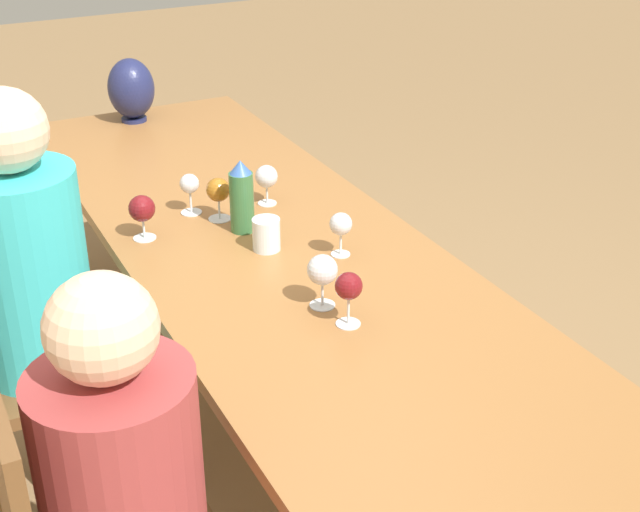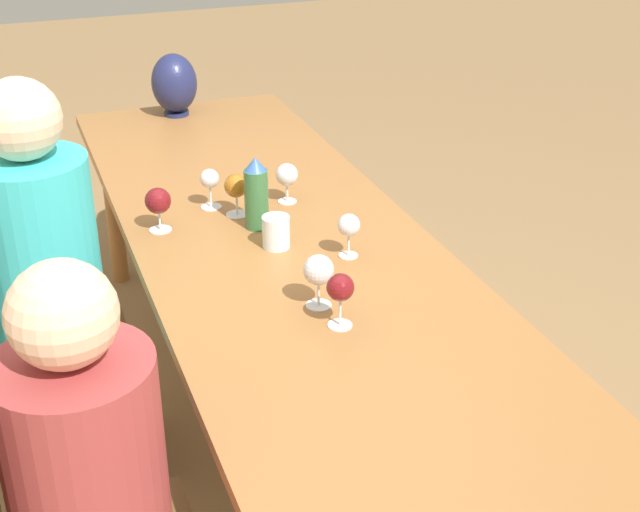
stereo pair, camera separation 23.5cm
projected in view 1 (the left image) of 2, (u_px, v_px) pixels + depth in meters
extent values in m
plane|color=olive|center=(289.00, 459.00, 2.91)|extent=(14.00, 14.00, 0.00)
cube|color=#936033|center=(285.00, 262.00, 2.58)|extent=(3.06, 0.87, 0.04)
cylinder|color=#936033|center=(219.00, 190.00, 4.02)|extent=(0.07, 0.07, 0.71)
cylinder|color=#936033|center=(71.00, 218.00, 3.75)|extent=(0.07, 0.07, 0.71)
cylinder|color=#336638|center=(242.00, 202.00, 2.68)|extent=(0.07, 0.07, 0.19)
cone|color=#33599E|center=(240.00, 167.00, 2.63)|extent=(0.07, 0.07, 0.04)
cylinder|color=silver|center=(266.00, 234.00, 2.59)|extent=(0.08, 0.08, 0.10)
cylinder|color=#1E234C|center=(134.00, 119.00, 3.65)|extent=(0.10, 0.10, 0.01)
ellipsoid|color=#1E234C|center=(131.00, 88.00, 3.59)|extent=(0.19, 0.19, 0.24)
cylinder|color=silver|center=(267.00, 203.00, 2.90)|extent=(0.06, 0.06, 0.00)
cylinder|color=silver|center=(267.00, 194.00, 2.89)|extent=(0.01, 0.01, 0.06)
sphere|color=silver|center=(266.00, 176.00, 2.86)|extent=(0.07, 0.07, 0.07)
cylinder|color=silver|center=(322.00, 305.00, 2.32)|extent=(0.07, 0.07, 0.00)
cylinder|color=silver|center=(322.00, 293.00, 2.30)|extent=(0.01, 0.01, 0.07)
sphere|color=silver|center=(322.00, 270.00, 2.27)|extent=(0.08, 0.08, 0.08)
cylinder|color=silver|center=(191.00, 212.00, 2.84)|extent=(0.07, 0.07, 0.00)
cylinder|color=silver|center=(191.00, 202.00, 2.82)|extent=(0.01, 0.01, 0.07)
sphere|color=silver|center=(189.00, 184.00, 2.79)|extent=(0.06, 0.06, 0.06)
cylinder|color=silver|center=(348.00, 324.00, 2.23)|extent=(0.06, 0.06, 0.00)
cylinder|color=silver|center=(348.00, 310.00, 2.22)|extent=(0.01, 0.01, 0.08)
sphere|color=maroon|center=(349.00, 286.00, 2.18)|extent=(0.07, 0.07, 0.07)
cylinder|color=silver|center=(145.00, 238.00, 2.67)|extent=(0.07, 0.07, 0.00)
cylinder|color=silver|center=(144.00, 228.00, 2.66)|extent=(0.01, 0.01, 0.06)
sphere|color=maroon|center=(142.00, 208.00, 2.63)|extent=(0.08, 0.08, 0.08)
cylinder|color=silver|center=(341.00, 254.00, 2.58)|extent=(0.06, 0.06, 0.00)
cylinder|color=silver|center=(341.00, 243.00, 2.56)|extent=(0.01, 0.01, 0.07)
sphere|color=silver|center=(341.00, 224.00, 2.53)|extent=(0.07, 0.07, 0.07)
cylinder|color=silver|center=(220.00, 219.00, 2.79)|extent=(0.07, 0.07, 0.00)
cylinder|color=silver|center=(219.00, 209.00, 2.78)|extent=(0.01, 0.01, 0.07)
sphere|color=#995B19|center=(218.00, 190.00, 2.75)|extent=(0.07, 0.07, 0.07)
cube|color=brown|center=(45.00, 371.00, 2.58)|extent=(0.44, 0.44, 0.04)
cylinder|color=brown|center=(136.00, 453.00, 2.61)|extent=(0.04, 0.04, 0.43)
cylinder|color=brown|center=(102.00, 385.00, 2.92)|extent=(0.04, 0.04, 0.43)
cylinder|color=brown|center=(2.00, 494.00, 2.46)|extent=(0.04, 0.04, 0.43)
cylinder|color=#993838|center=(122.00, 487.00, 1.74)|extent=(0.32, 0.32, 0.52)
sphere|color=beige|center=(101.00, 329.00, 1.57)|extent=(0.21, 0.21, 0.21)
cube|color=#2D2D38|center=(74.00, 424.00, 2.70)|extent=(0.24, 0.18, 0.47)
cylinder|color=#33B7BC|center=(29.00, 274.00, 2.44)|extent=(0.32, 0.32, 0.60)
sphere|color=beige|center=(4.00, 130.00, 2.25)|extent=(0.22, 0.22, 0.22)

